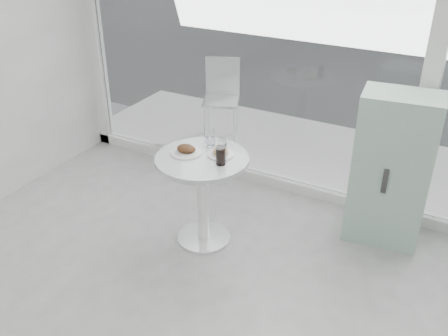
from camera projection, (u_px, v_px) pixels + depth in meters
The scene contains 10 objects.
storefront at pixel (332, 11), 3.95m from camera, with size 5.00×0.14×3.00m.
main_table at pixel (202, 182), 3.90m from camera, with size 0.72×0.72×0.77m.
patio_deck at pixel (332, 157), 5.41m from camera, with size 5.60×1.60×0.05m, color silver.
mint_cabinet at pixel (391, 170), 3.91m from camera, with size 0.62×0.45×1.26m.
patio_chair at pixel (222, 93), 5.61m from camera, with size 0.51×0.51×0.90m.
plate_fritter at pixel (187, 150), 3.83m from camera, with size 0.24×0.24×0.07m.
plate_donut at pixel (221, 153), 3.80m from camera, with size 0.20×0.20×0.05m.
water_tumbler_a at pixel (210, 139), 3.95m from camera, with size 0.08×0.08×0.13m.
water_tumbler_b at pixel (222, 147), 3.84m from camera, with size 0.07×0.07×0.11m.
cola_glass at pixel (221, 156), 3.66m from camera, with size 0.07×0.07×0.14m.
Camera 1 is at (1.25, -0.98, 2.52)m, focal length 40.00 mm.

